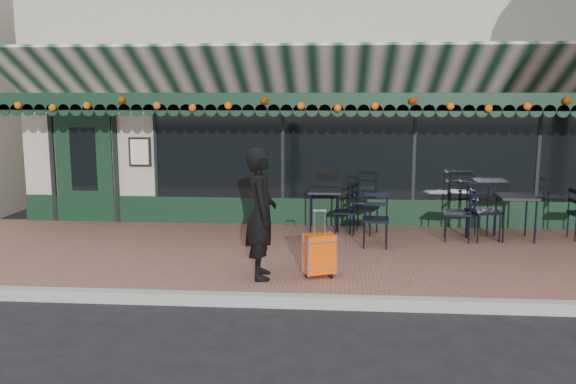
# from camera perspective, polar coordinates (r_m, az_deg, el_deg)

# --- Properties ---
(ground) EXTENTS (80.00, 80.00, 0.00)m
(ground) POSITION_cam_1_polar(r_m,az_deg,el_deg) (7.67, 4.47, -10.57)
(ground) COLOR black
(ground) RESTS_ON ground
(sidewalk) EXTENTS (18.00, 4.00, 0.15)m
(sidewalk) POSITION_cam_1_polar(r_m,az_deg,el_deg) (9.56, 4.50, -6.07)
(sidewalk) COLOR brown
(sidewalk) RESTS_ON ground
(curb) EXTENTS (18.00, 0.16, 0.15)m
(curb) POSITION_cam_1_polar(r_m,az_deg,el_deg) (7.57, 4.48, -10.24)
(curb) COLOR #9E9E99
(curb) RESTS_ON ground
(restaurant_building) EXTENTS (12.00, 9.60, 4.50)m
(restaurant_building) POSITION_cam_1_polar(r_m,az_deg,el_deg) (15.06, 4.63, 8.00)
(restaurant_building) COLOR #A59E8F
(restaurant_building) RESTS_ON ground
(woman) EXTENTS (0.51, 0.69, 1.75)m
(woman) POSITION_cam_1_polar(r_m,az_deg,el_deg) (8.06, -2.55, -2.02)
(woman) COLOR black
(woman) RESTS_ON sidewalk
(suitcase) EXTENTS (0.45, 0.36, 0.91)m
(suitcase) POSITION_cam_1_polar(r_m,az_deg,el_deg) (8.22, 2.96, -5.87)
(suitcase) COLOR #FE5008
(suitcase) RESTS_ON sidewalk
(cafe_table_a) EXTENTS (0.61, 0.61, 0.76)m
(cafe_table_a) POSITION_cam_1_polar(r_m,az_deg,el_deg) (10.87, 20.57, -0.70)
(cafe_table_a) COLOR black
(cafe_table_a) RESTS_ON sidewalk
(cafe_table_b) EXTENTS (0.59, 0.59, 0.72)m
(cafe_table_b) POSITION_cam_1_polar(r_m,az_deg,el_deg) (10.96, 3.45, -0.20)
(cafe_table_b) COLOR black
(cafe_table_b) RESTS_ON sidewalk
(chair_a_left) EXTENTS (0.52, 0.52, 0.91)m
(chair_a_left) POSITION_cam_1_polar(r_m,az_deg,el_deg) (10.55, 15.56, -1.97)
(chair_a_left) COLOR black
(chair_a_left) RESTS_ON sidewalk
(chair_a_right) EXTENTS (0.44, 0.44, 0.80)m
(chair_a_right) POSITION_cam_1_polar(r_m,az_deg,el_deg) (11.14, 17.69, -1.78)
(chair_a_right) COLOR black
(chair_a_right) RESTS_ON sidewalk
(chair_a_front) EXTENTS (0.60, 0.60, 0.96)m
(chair_a_front) POSITION_cam_1_polar(r_m,az_deg,el_deg) (10.69, 17.83, -1.79)
(chair_a_front) COLOR black
(chair_a_front) RESTS_ON sidewalk
(chair_b_left) EXTENTS (0.42, 0.42, 0.77)m
(chair_b_left) POSITION_cam_1_polar(r_m,az_deg,el_deg) (10.68, 5.35, -1.91)
(chair_b_left) COLOR black
(chair_b_left) RESTS_ON sidewalk
(chair_b_right) EXTENTS (0.58, 0.58, 0.89)m
(chair_b_right) POSITION_cam_1_polar(r_m,az_deg,el_deg) (10.74, 7.12, -1.56)
(chair_b_right) COLOR black
(chair_b_right) RESTS_ON sidewalk
(chair_b_front) EXTENTS (0.46, 0.46, 0.87)m
(chair_b_front) POSITION_cam_1_polar(r_m,az_deg,el_deg) (9.86, 8.19, -2.62)
(chair_b_front) COLOR black
(chair_b_front) RESTS_ON sidewalk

